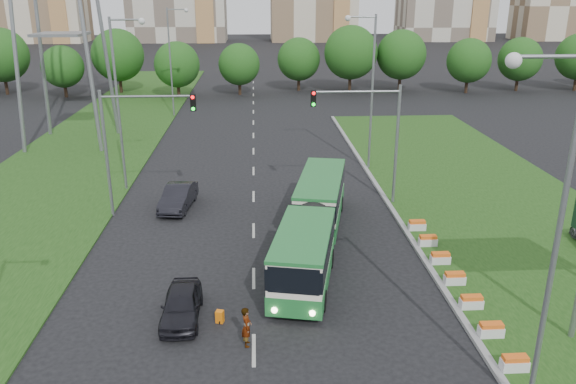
{
  "coord_description": "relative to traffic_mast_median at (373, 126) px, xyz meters",
  "views": [
    {
      "loc": [
        -2.75,
        -25.0,
        13.39
      ],
      "look_at": [
        -0.96,
        5.46,
        2.6
      ],
      "focal_mm": 35.0,
      "sensor_mm": 36.0,
      "label": 1
    }
  ],
  "objects": [
    {
      "name": "car_left_near",
      "position": [
        -10.9,
        -13.49,
        -4.66
      ],
      "size": [
        1.65,
        4.04,
        1.37
      ],
      "primitive_type": "imported",
      "rotation": [
        0.0,
        0.0,
        0.01
      ],
      "color": "black",
      "rests_on": "ground"
    },
    {
      "name": "car_left_far",
      "position": [
        -12.72,
        0.06,
        -4.57
      ],
      "size": [
        2.23,
        4.89,
        1.56
      ],
      "primitive_type": "imported",
      "rotation": [
        0.0,
        0.0,
        -0.13
      ],
      "color": "black",
      "rests_on": "ground"
    },
    {
      "name": "traffic_mast_median",
      "position": [
        0.0,
        0.0,
        0.0
      ],
      "size": [
        5.76,
        0.32,
        8.0
      ],
      "color": "gray",
      "rests_on": "ground"
    },
    {
      "name": "pedestrian",
      "position": [
        -8.05,
        -15.63,
        -4.5
      ],
      "size": [
        0.43,
        0.64,
        1.7
      ],
      "primitive_type": "imported",
      "rotation": [
        0.0,
        0.0,
        1.61
      ],
      "color": "gray",
      "rests_on": "ground"
    },
    {
      "name": "traffic_mast_left",
      "position": [
        -15.16,
        -1.0,
        0.0
      ],
      "size": [
        5.76,
        0.32,
        8.0
      ],
      "color": "gray",
      "rests_on": "ground"
    },
    {
      "name": "left_verge",
      "position": [
        -22.78,
        15.0,
        -5.3
      ],
      "size": [
        12.0,
        110.0,
        0.1
      ],
      "primitive_type": "cube",
      "color": "#1A4012",
      "rests_on": "ground"
    },
    {
      "name": "ground",
      "position": [
        -4.78,
        -10.0,
        -5.35
      ],
      "size": [
        360.0,
        360.0,
        0.0
      ],
      "primitive_type": "plane",
      "color": "black",
      "rests_on": "ground"
    },
    {
      "name": "grass_median",
      "position": [
        8.22,
        -2.0,
        -5.27
      ],
      "size": [
        14.0,
        60.0,
        0.15
      ],
      "primitive_type": "cube",
      "color": "#1A4012",
      "rests_on": "ground"
    },
    {
      "name": "lane_markings",
      "position": [
        -7.78,
        10.0,
        -5.35
      ],
      "size": [
        0.2,
        100.0,
        0.01
      ],
      "primitive_type": null,
      "color": "#ACACA5",
      "rests_on": "ground"
    },
    {
      "name": "articulated_bus",
      "position": [
        -4.6,
        -6.65,
        -3.76
      ],
      "size": [
        2.46,
        15.77,
        2.6
      ],
      "rotation": [
        0.0,
        0.0,
        -0.21
      ],
      "color": "white",
      "rests_on": "ground"
    },
    {
      "name": "shopping_trolley",
      "position": [
        -9.24,
        -13.89,
        -5.08
      ],
      "size": [
        0.32,
        0.34,
        0.55
      ],
      "rotation": [
        0.0,
        0.0,
        -0.29
      ],
      "color": "orange",
      "rests_on": "ground"
    },
    {
      "name": "median_kerb",
      "position": [
        1.27,
        -2.0,
        -5.26
      ],
      "size": [
        0.3,
        60.0,
        0.18
      ],
      "primitive_type": "cube",
      "color": "gray",
      "rests_on": "ground"
    },
    {
      "name": "flower_planters",
      "position": [
        1.92,
        -11.4,
        -4.9
      ],
      "size": [
        1.1,
        13.7,
        0.6
      ],
      "primitive_type": null,
      "color": "silver",
      "rests_on": "grass_median"
    },
    {
      "name": "street_lamps",
      "position": [
        -7.78,
        0.0,
        0.65
      ],
      "size": [
        36.0,
        60.0,
        12.0
      ],
      "primitive_type": null,
      "color": "gray",
      "rests_on": "ground"
    },
    {
      "name": "tree_line",
      "position": [
        5.22,
        45.0,
        -0.85
      ],
      "size": [
        120.0,
        8.0,
        9.0
      ],
      "primitive_type": null,
      "color": "#174512",
      "rests_on": "ground"
    }
  ]
}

